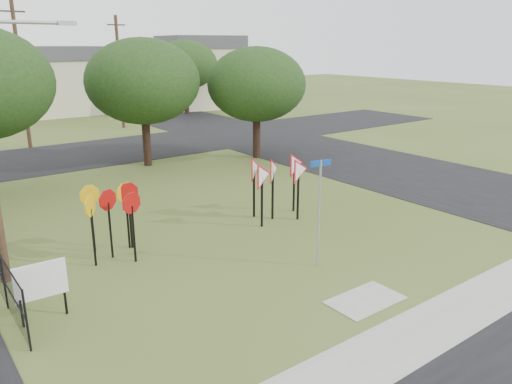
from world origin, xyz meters
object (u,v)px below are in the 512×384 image
yield_sign_cluster (277,173)px  info_board (41,283)px  street_name_sign (319,207)px  stop_sign_cluster (113,205)px

yield_sign_cluster → info_board: yield_sign_cluster is taller
street_name_sign → info_board: 7.70m
stop_sign_cluster → street_name_sign: bearing=-44.1°
street_name_sign → yield_sign_cluster: street_name_sign is taller
street_name_sign → info_board: size_ratio=2.17×
street_name_sign → yield_sign_cluster: size_ratio=1.05×
yield_sign_cluster → info_board: (-9.15, -2.35, -0.81)m
stop_sign_cluster → yield_sign_cluster: (6.25, -0.35, 0.13)m
stop_sign_cluster → yield_sign_cluster: 6.26m
street_name_sign → stop_sign_cluster: street_name_sign is taller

